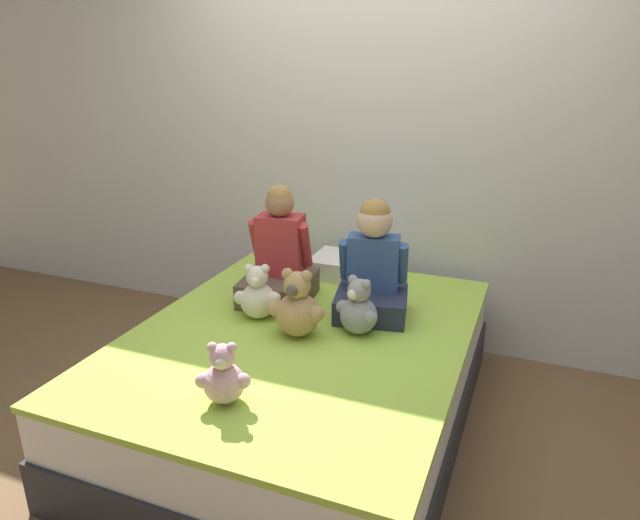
# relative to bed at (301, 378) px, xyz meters

# --- Properties ---
(ground_plane) EXTENTS (14.00, 14.00, 0.00)m
(ground_plane) POSITION_rel_bed_xyz_m (0.00, 0.00, -0.25)
(ground_plane) COLOR brown
(wall_behind_bed) EXTENTS (8.00, 0.06, 2.50)m
(wall_behind_bed) POSITION_rel_bed_xyz_m (0.00, 1.11, 1.00)
(wall_behind_bed) COLOR silver
(wall_behind_bed) RESTS_ON ground_plane
(bed) EXTENTS (1.55, 1.96, 0.51)m
(bed) POSITION_rel_bed_xyz_m (0.00, 0.00, 0.00)
(bed) COLOR #2D2D33
(bed) RESTS_ON ground_plane
(child_on_left) EXTENTS (0.40, 0.42, 0.62)m
(child_on_left) POSITION_rel_bed_xyz_m (-0.26, 0.33, 0.48)
(child_on_left) COLOR brown
(child_on_left) RESTS_ON bed
(child_on_right) EXTENTS (0.41, 0.39, 0.59)m
(child_on_right) POSITION_rel_bed_xyz_m (0.25, 0.33, 0.50)
(child_on_right) COLOR #282D47
(child_on_right) RESTS_ON bed
(teddy_bear_held_by_left_child) EXTENTS (0.23, 0.18, 0.28)m
(teddy_bear_held_by_left_child) POSITION_rel_bed_xyz_m (-0.26, 0.07, 0.38)
(teddy_bear_held_by_left_child) COLOR silver
(teddy_bear_held_by_left_child) RESTS_ON bed
(teddy_bear_held_by_right_child) EXTENTS (0.22, 0.18, 0.28)m
(teddy_bear_held_by_right_child) POSITION_rel_bed_xyz_m (0.26, 0.09, 0.37)
(teddy_bear_held_by_right_child) COLOR #939399
(teddy_bear_held_by_right_child) RESTS_ON bed
(teddy_bear_between_children) EXTENTS (0.27, 0.21, 0.33)m
(teddy_bear_between_children) POSITION_rel_bed_xyz_m (-0.00, -0.03, 0.39)
(teddy_bear_between_children) COLOR tan
(teddy_bear_between_children) RESTS_ON bed
(teddy_bear_at_foot_of_bed) EXTENTS (0.20, 0.16, 0.25)m
(teddy_bear_at_foot_of_bed) POSITION_rel_bed_xyz_m (-0.03, -0.64, 0.36)
(teddy_bear_at_foot_of_bed) COLOR #DBA3B2
(teddy_bear_at_foot_of_bed) RESTS_ON bed
(pillow_at_headboard) EXTENTS (0.49, 0.32, 0.11)m
(pillow_at_headboard) POSITION_rel_bed_xyz_m (0.00, 0.79, 0.31)
(pillow_at_headboard) COLOR white
(pillow_at_headboard) RESTS_ON bed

